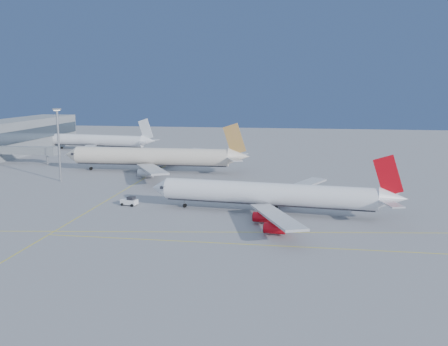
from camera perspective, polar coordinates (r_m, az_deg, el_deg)
ground at (r=109.96m, az=3.07°, el=-5.88°), size 500.00×500.00×0.00m
jet_bridge at (r=206.78m, az=-21.31°, el=2.40°), size 23.60×3.60×6.90m
taxiway_lines at (r=118.28m, az=-3.75°, el=-4.74°), size 118.86×140.00×0.02m
airliner_virgin at (r=118.64m, az=5.58°, el=-2.47°), size 61.12×54.61×15.07m
airliner_etihad at (r=176.58m, az=-7.85°, el=1.86°), size 66.86×61.96×17.49m
airliner_third at (r=239.87m, az=-14.06°, el=3.62°), size 57.14×52.30×15.33m
pushback_tug at (r=128.76m, az=-10.74°, el=-3.19°), size 4.48×3.24×2.32m
light_mast at (r=164.87m, az=-18.40°, el=3.75°), size 1.99×1.99×22.99m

